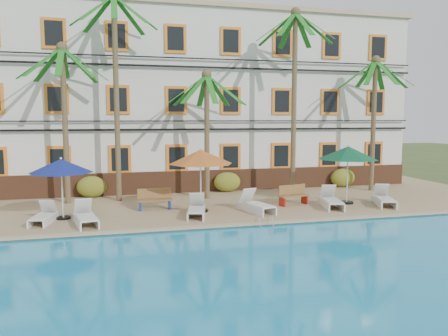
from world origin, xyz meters
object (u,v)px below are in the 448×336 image
object	(u,v)px
lounger_d	(255,205)
palm_c	(207,115)
umbrella_red	(201,157)
palm_e	(374,105)
lounger_a	(44,216)
bench_left	(155,199)
pool_ladder	(264,224)
palm_b	(116,72)
lounger_b	(86,217)
palm_a	(64,101)
umbrella_green	(348,153)
lounger_c	(196,209)
lounger_e	(331,200)
palm_d	(294,79)
umbrella_blue	(61,166)
bench_right	(293,195)
lounger_f	(384,199)

from	to	relation	value
lounger_d	palm_c	bearing A→B (deg)	110.72
umbrella_red	lounger_d	bearing A→B (deg)	-14.34
palm_e	umbrella_red	size ratio (longest dim) A/B	2.68
umbrella_red	lounger_a	bearing A→B (deg)	-174.79
bench_left	pool_ladder	size ratio (longest dim) A/B	2.02
palm_b	lounger_a	bearing A→B (deg)	-125.38
lounger_b	pool_ladder	bearing A→B (deg)	-13.76
palm_a	palm_c	distance (m)	6.76
palm_c	palm_e	distance (m)	9.53
palm_a	pool_ladder	xyz separation A→B (m)	(7.71, -6.29, -4.85)
umbrella_green	lounger_d	world-z (taller)	umbrella_green
palm_b	palm_c	size ratio (longest dim) A/B	1.56
lounger_a	lounger_b	xyz separation A→B (m)	(1.60, -0.67, 0.03)
palm_b	lounger_d	xyz separation A→B (m)	(5.73, -4.07, -5.94)
palm_e	pool_ladder	size ratio (longest dim) A/B	10.03
palm_e	lounger_a	distance (m)	17.77
lounger_c	lounger_e	distance (m)	6.29
lounger_e	bench_left	world-z (taller)	lounger_e
palm_a	lounger_c	size ratio (longest dim) A/B	3.75
lounger_c	bench_left	size ratio (longest dim) A/B	1.34
palm_b	bench_left	distance (m)	6.48
lounger_e	lounger_d	bearing A→B (deg)	-179.05
palm_d	lounger_d	distance (m)	7.28
palm_b	palm_e	bearing A→B (deg)	-0.74
umbrella_blue	bench_right	world-z (taller)	umbrella_blue
umbrella_red	lounger_f	distance (m)	8.84
palm_d	lounger_d	size ratio (longest dim) A/B	4.42
palm_c	umbrella_red	world-z (taller)	palm_c
lounger_d	lounger_e	distance (m)	3.64
bench_left	umbrella_red	bearing A→B (deg)	-27.36
lounger_a	umbrella_blue	bearing A→B (deg)	40.86
umbrella_red	lounger_b	size ratio (longest dim) A/B	1.34
umbrella_red	palm_d	bearing A→B (deg)	26.60
bench_left	umbrella_blue	bearing A→B (deg)	-165.26
palm_d	bench_right	world-z (taller)	palm_d
palm_b	lounger_e	bearing A→B (deg)	-23.20
lounger_d	lounger_f	world-z (taller)	lounger_d
lounger_a	palm_d	bearing A→B (deg)	15.65
lounger_d	bench_left	world-z (taller)	lounger_d
lounger_e	umbrella_red	bearing A→B (deg)	174.93
palm_c	umbrella_green	world-z (taller)	palm_c
palm_e	lounger_f	world-z (taller)	palm_e
palm_b	pool_ladder	size ratio (longest dim) A/B	13.45
palm_c	lounger_f	size ratio (longest dim) A/B	3.01
lounger_a	palm_e	bearing A→B (deg)	13.06
umbrella_red	bench_right	bearing A→B (deg)	6.08
bench_left	umbrella_green	bearing A→B (deg)	-5.22
umbrella_red	umbrella_green	distance (m)	7.12
palm_e	umbrella_blue	distance (m)	16.64
lounger_e	palm_b	bearing A→B (deg)	156.80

